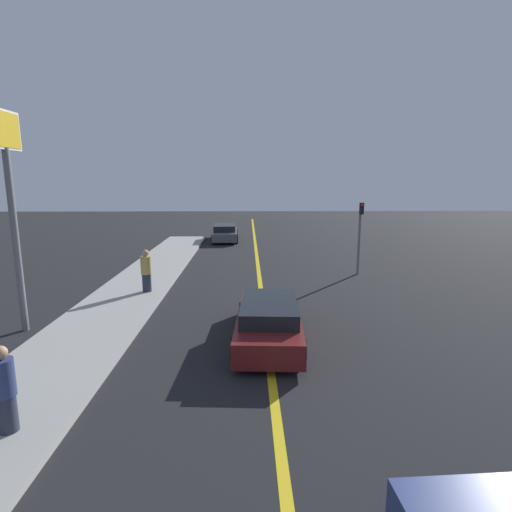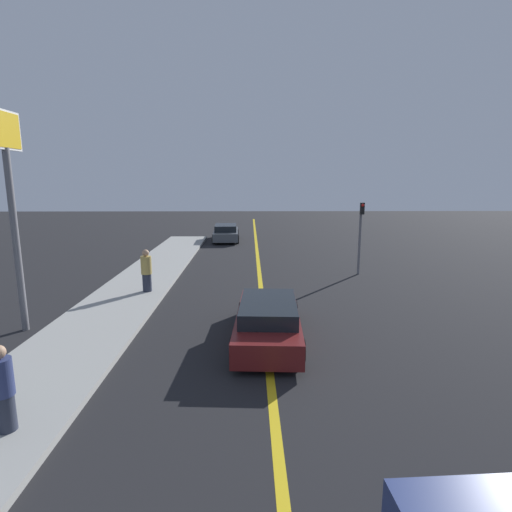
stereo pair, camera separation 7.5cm
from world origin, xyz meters
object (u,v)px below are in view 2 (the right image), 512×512
at_px(car_ahead_center, 268,320).
at_px(traffic_light, 360,230).
at_px(roadside_sign, 9,177).
at_px(pedestrian_near_curb, 3,389).
at_px(car_far_distant, 226,233).
at_px(pedestrian_far_standing, 146,271).

xyz_separation_m(car_ahead_center, traffic_light, (4.77, 8.00, 1.58)).
height_order(car_ahead_center, roadside_sign, roadside_sign).
xyz_separation_m(pedestrian_near_curb, roadside_sign, (-2.58, 5.27, 3.67)).
height_order(car_far_distant, pedestrian_far_standing, pedestrian_far_standing).
height_order(car_far_distant, traffic_light, traffic_light).
distance_m(car_far_distant, traffic_light, 13.22).
bearing_deg(car_ahead_center, pedestrian_near_curb, -134.83).
height_order(pedestrian_near_curb, traffic_light, traffic_light).
relative_size(pedestrian_near_curb, traffic_light, 0.46).
relative_size(car_ahead_center, traffic_light, 1.38).
distance_m(pedestrian_near_curb, pedestrian_far_standing, 9.02).
height_order(pedestrian_near_curb, pedestrian_far_standing, pedestrian_far_standing).
relative_size(traffic_light, roadside_sign, 0.54).
xyz_separation_m(traffic_light, roadside_sign, (-12.18, -7.11, 2.44)).
distance_m(pedestrian_near_curb, traffic_light, 15.71).
xyz_separation_m(pedestrian_near_curb, pedestrian_far_standing, (0.21, 9.01, 0.04)).
bearing_deg(pedestrian_near_curb, roadside_sign, 116.09).
bearing_deg(car_far_distant, pedestrian_far_standing, -101.14).
bearing_deg(pedestrian_near_curb, car_ahead_center, 42.20).
bearing_deg(traffic_light, roadside_sign, -149.73).
bearing_deg(car_ahead_center, roadside_sign, 176.12).
bearing_deg(pedestrian_near_curb, car_far_distant, 83.87).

